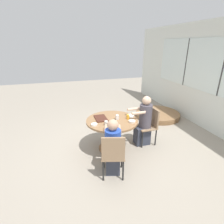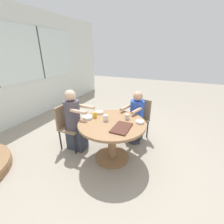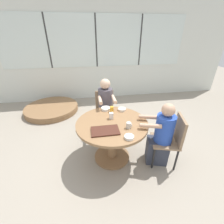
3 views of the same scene
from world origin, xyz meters
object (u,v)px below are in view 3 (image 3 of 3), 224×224
Objects in this scene: bowl_cereal at (122,109)px; milk_carton_small at (111,116)px; juice_glass at (112,109)px; bowl_white_shallow at (106,109)px; person_man_blue_shirt at (106,110)px; chair_for_woman_green_shirt at (172,137)px; coffee_mug at (129,125)px; person_woman_green_shirt at (161,137)px; folded_table_stack at (52,109)px; bowl_fruit at (129,137)px; chair_for_man_blue_shirt at (105,108)px.

milk_carton_small is at bearing -133.06° from bowl_cereal.
juice_glass is 0.13m from bowl_white_shallow.
bowl_white_shallow is at bearing 134.34° from juice_glass.
juice_glass is (0.05, -0.42, 0.22)m from person_man_blue_shirt.
milk_carton_small is at bearing 83.26° from chair_for_woman_green_shirt.
juice_glass is 0.94× the size of milk_carton_small.
coffee_mug is (-0.68, 0.07, 0.24)m from chair_for_woman_green_shirt.
person_woman_green_shirt is 10.28× the size of milk_carton_small.
bowl_fruit is at bearing -57.66° from folded_table_stack.
milk_carton_small is 0.55m from bowl_fruit.
chair_for_man_blue_shirt reaches higher than juice_glass.
person_man_blue_shirt is at bearing 82.81° from bowl_white_shallow.
person_man_blue_shirt reaches higher than coffee_mug.
chair_for_woman_green_shirt is at bearing -35.31° from juice_glass.
person_man_blue_shirt is 1.86m from folded_table_stack.
milk_carton_small is 0.33m from bowl_white_shallow.
folded_table_stack is at bearing 59.67° from person_woman_green_shirt.
juice_glass is 0.07× the size of folded_table_stack.
chair_for_man_blue_shirt reaches higher than bowl_cereal.
coffee_mug is 0.63× the size of bowl_cereal.
bowl_cereal is at bearing 112.70° from chair_for_man_blue_shirt.
bowl_fruit is at bearing -103.74° from coffee_mug.
chair_for_man_blue_shirt is at bearing 48.64° from person_woman_green_shirt.
juice_glass is 0.60× the size of bowl_white_shallow.
coffee_mug reaches higher than folded_table_stack.
bowl_white_shallow reaches higher than bowl_cereal.
person_man_blue_shirt is at bearing 102.62° from coffee_mug.
juice_glass is at bearing 107.13° from coffee_mug.
coffee_mug is 0.24m from bowl_fruit.
juice_glass is 0.76× the size of bowl_fruit.
bowl_fruit is (-0.73, -0.17, 0.22)m from chair_for_woman_green_shirt.
person_woman_green_shirt is (0.73, -1.13, -0.02)m from chair_for_man_blue_shirt.
bowl_fruit reaches higher than folded_table_stack.
person_woman_green_shirt is 8.37× the size of bowl_fruit.
chair_for_man_blue_shirt is 0.85m from milk_carton_small.
person_man_blue_shirt is 0.48m from juice_glass.
chair_for_woman_green_shirt is 0.61× the size of folded_table_stack.
bowl_cereal is 0.10× the size of folded_table_stack.
person_woman_green_shirt reaches higher than juice_glass.
folded_table_stack is at bearing -37.32° from chair_for_man_blue_shirt.
bowl_fruit is at bearing -82.10° from juice_glass.
bowl_white_shallow is 2.11m from folded_table_stack.
chair_for_man_blue_shirt is at bearing -90.00° from person_man_blue_shirt.
bowl_cereal is at bearing -45.23° from folded_table_stack.
juice_glass is (-0.68, 0.55, 0.27)m from person_woman_green_shirt.
chair_for_woman_green_shirt is 1.35m from person_man_blue_shirt.
bowl_fruit is (0.16, -1.18, 0.19)m from person_man_blue_shirt.
person_man_blue_shirt is 9.17× the size of bowl_fruit.
chair_for_woman_green_shirt is 8.26× the size of milk_carton_small.
juice_glass is (-0.16, 0.53, 0.00)m from coffee_mug.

